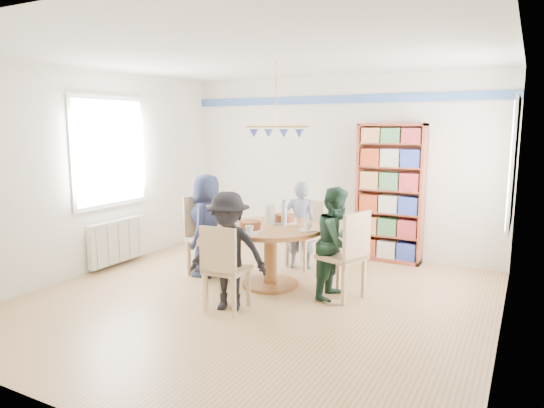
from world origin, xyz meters
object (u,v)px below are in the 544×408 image
Objects in this scene: person_near at (228,251)px; dining_table at (270,242)px; chair_far at (307,230)px; person_left at (207,225)px; chair_left at (204,232)px; person_right at (337,243)px; person_far at (300,225)px; bookshelf at (390,194)px; chair_right at (348,251)px; chair_near at (223,265)px; radiator at (118,241)px.

dining_table is at bearing 70.29° from person_near.
chair_far is 0.69× the size of person_left.
chair_left is 1.84m from person_right.
person_near is at bearing 68.73° from person_far.
person_near is 2.90m from bookshelf.
person_near is (0.96, -0.89, 0.06)m from chair_left.
person_right is at bearing 0.59° from chair_left.
chair_near is at bearing -136.28° from chair_right.
person_left is at bearing -179.98° from dining_table.
person_far reaches higher than chair_right.
person_right is at bearing 4.42° from radiator.
chair_far is at bearing 122.91° from person_left.
person_near is (-1.03, -0.88, 0.08)m from chair_right.
chair_near is 0.74× the size of person_near.
person_near reaches higher than radiator.
dining_table is at bearing 76.71° from person_left.
person_far is 1.41m from bookshelf.
bookshelf is (0.95, 0.78, 0.47)m from chair_far.
dining_table is 1.24× the size of chair_left.
chair_far is 0.73× the size of person_right.
person_right is 1.05× the size of person_far.
person_right is (1.79, 0.01, -0.03)m from person_left.
person_right is at bearing -51.02° from chair_far.
person_far reaches higher than chair_left.
chair_left is 0.86× the size of person_far.
person_left is (-0.91, 1.00, 0.15)m from chair_near.
person_near reaches higher than person_far.
chair_near is 0.47× the size of bookshelf.
bookshelf is (1.97, 1.81, 0.40)m from chair_left.
person_right is (1.84, 0.02, 0.06)m from chair_left.
radiator is at bearing 4.97° from person_far.
bookshelf is (0.13, 1.79, 0.34)m from person_right.
chair_left is at bearing 134.30° from chair_near.
chair_far is at bearing 88.20° from chair_near.
dining_table is 0.97× the size of person_left.
chair_left is (1.34, 0.23, 0.23)m from radiator.
chair_near reaches higher than dining_table.
chair_far is (1.03, 1.03, -0.07)m from chair_left.
chair_near is at bearing 29.25° from person_left.
person_right is at bearing 169.98° from chair_right.
chair_right is 0.17m from person_right.
person_right and person_near have the same top height.
chair_left is 1.38m from chair_near.
person_near is (-0.03, -1.75, 0.03)m from person_far.
dining_table is at bearing 5.82° from radiator.
chair_right is 1.08× the size of chair_near.
chair_left is at bearing 119.27° from person_near.
person_left is 2.65m from bookshelf.
bookshelf is (1.01, 2.80, 0.46)m from chair_near.
person_far is (0.94, 0.86, -0.06)m from person_left.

